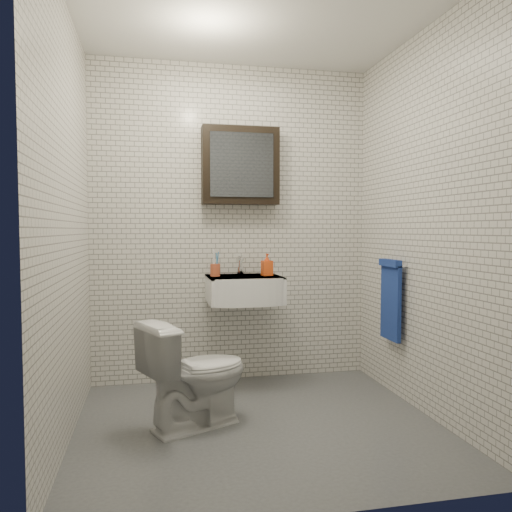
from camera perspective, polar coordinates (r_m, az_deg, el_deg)
name	(u,v)px	position (r m, az deg, el deg)	size (l,w,h in m)	color
ground	(259,425)	(3.23, 0.35, -18.71)	(2.20, 2.00, 0.01)	#4A4C51
room_shell	(259,186)	(3.01, 0.36, 8.06)	(2.22, 2.02, 2.51)	silver
washbasin	(245,289)	(3.76, -1.26, -3.79)	(0.55, 0.50, 0.20)	white
faucet	(240,266)	(3.94, -1.79, -1.13)	(0.06, 0.20, 0.15)	silver
mirror_cabinet	(240,166)	(3.95, -1.80, 10.25)	(0.60, 0.15, 0.60)	black
towel_rail	(391,296)	(3.72, 15.15, -4.46)	(0.09, 0.30, 0.58)	silver
toothbrush_cup	(215,269)	(3.79, -4.68, -1.54)	(0.09, 0.09, 0.21)	#B84D2E
soap_bottle	(267,265)	(3.83, 1.26, -0.99)	(0.08, 0.08, 0.17)	orange
toilet	(196,373)	(3.14, -6.88, -13.10)	(0.37, 0.65, 0.66)	white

